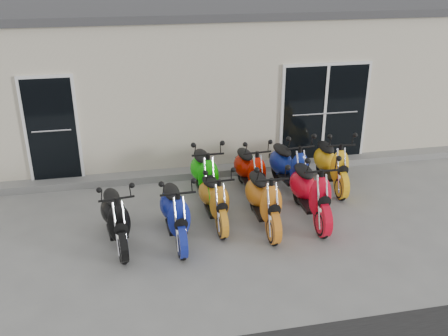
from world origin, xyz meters
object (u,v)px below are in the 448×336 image
(scooter_front_orange_a, at_px, (214,192))
(scooter_back_green, at_px, (205,167))
(scooter_front_orange_b, at_px, (264,192))
(scooter_front_black, at_px, (115,210))
(scooter_front_blue, at_px, (175,205))
(scooter_back_red, at_px, (250,164))
(scooter_front_red, at_px, (311,184))
(scooter_back_yellow, at_px, (332,157))
(scooter_back_blue, at_px, (290,160))

(scooter_front_orange_a, height_order, scooter_back_green, scooter_back_green)
(scooter_front_orange_a, bearing_deg, scooter_front_orange_b, -22.65)
(scooter_front_orange_b, bearing_deg, scooter_back_green, 123.49)
(scooter_back_green, bearing_deg, scooter_front_black, -141.32)
(scooter_front_blue, xyz_separation_m, scooter_front_orange_a, (0.74, 0.43, -0.04))
(scooter_back_red, bearing_deg, scooter_front_blue, -141.86)
(scooter_front_blue, distance_m, scooter_front_red, 2.45)
(scooter_back_green, distance_m, scooter_back_yellow, 2.62)
(scooter_front_orange_b, bearing_deg, scooter_front_red, 5.37)
(scooter_front_blue, distance_m, scooter_front_orange_a, 0.86)
(scooter_front_black, distance_m, scooter_front_blue, 0.97)
(scooter_front_black, xyz_separation_m, scooter_front_blue, (0.97, -0.05, 0.01))
(scooter_front_orange_b, xyz_separation_m, scooter_front_red, (0.89, 0.08, 0.03))
(scooter_front_orange_a, xyz_separation_m, scooter_back_green, (-0.01, 0.96, 0.07))
(scooter_back_blue, bearing_deg, scooter_front_orange_a, -156.33)
(scooter_front_red, relative_size, scooter_back_red, 1.10)
(scooter_back_red, bearing_deg, scooter_back_yellow, -4.05)
(scooter_front_orange_a, distance_m, scooter_back_blue, 1.97)
(scooter_front_red, bearing_deg, scooter_front_orange_b, -173.46)
(scooter_front_red, xyz_separation_m, scooter_back_green, (-1.71, 1.18, -0.02))
(scooter_front_black, bearing_deg, scooter_back_green, 30.50)
(scooter_front_orange_a, bearing_deg, scooter_front_black, -170.02)
(scooter_front_blue, bearing_deg, scooter_front_black, 174.65)
(scooter_back_red, bearing_deg, scooter_front_orange_a, -135.14)
(scooter_front_orange_a, bearing_deg, scooter_back_red, 45.39)
(scooter_front_black, bearing_deg, scooter_front_orange_a, 4.82)
(scooter_back_red, relative_size, scooter_back_yellow, 0.97)
(scooter_front_black, relative_size, scooter_back_red, 0.99)
(scooter_back_green, relative_size, scooter_back_blue, 1.01)
(scooter_back_blue, bearing_deg, scooter_front_red, -95.96)
(scooter_front_black, distance_m, scooter_back_green, 2.16)
(scooter_front_orange_a, relative_size, scooter_front_orange_b, 0.91)
(scooter_front_black, height_order, scooter_back_red, scooter_back_red)
(scooter_front_black, distance_m, scooter_back_red, 2.97)
(scooter_back_yellow, bearing_deg, scooter_front_black, -159.27)
(scooter_back_green, bearing_deg, scooter_front_orange_a, -89.19)
(scooter_back_yellow, bearing_deg, scooter_back_blue, -175.12)
(scooter_front_red, bearing_deg, scooter_back_red, 123.97)
(scooter_front_blue, bearing_deg, scooter_front_orange_b, 2.77)
(scooter_front_orange_b, bearing_deg, scooter_back_red, 85.86)
(scooter_front_orange_b, distance_m, scooter_back_red, 1.32)
(scooter_front_orange_b, height_order, scooter_back_green, scooter_back_green)
(scooter_front_orange_b, xyz_separation_m, scooter_back_green, (-0.82, 1.26, 0.01))
(scooter_back_red, relative_size, scooter_back_blue, 0.94)
(scooter_front_orange_b, distance_m, scooter_back_green, 1.50)
(scooter_back_green, bearing_deg, scooter_front_blue, -117.27)
(scooter_front_black, xyz_separation_m, scooter_back_green, (1.70, 1.34, 0.05))
(scooter_front_blue, bearing_deg, scooter_back_blue, 27.49)
(scooter_back_red, bearing_deg, scooter_front_red, -60.58)
(scooter_front_orange_a, height_order, scooter_back_blue, scooter_back_blue)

